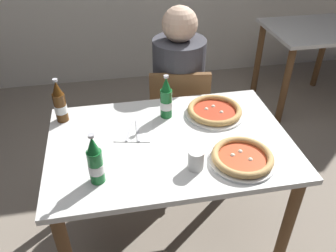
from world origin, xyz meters
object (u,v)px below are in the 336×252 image
dining_table_main (170,157)px  paper_cup (196,160)px  diner_seated (178,98)px  beer_bottle_right (60,103)px  beer_bottle_left (166,100)px  napkin_with_cutlery (134,131)px  pizza_margherita_near (242,158)px  beer_bottle_center (95,162)px  pizza_marinara_far (215,111)px  chair_behind_table (178,114)px  dining_table_background (311,45)px

dining_table_main → paper_cup: 0.28m
diner_seated → beer_bottle_right: diner_seated is taller
beer_bottle_left → diner_seated: bearing=69.6°
beer_bottle_left → napkin_with_cutlery: (-0.19, -0.11, -0.10)m
pizza_margherita_near → beer_bottle_left: 0.52m
pizza_margherita_near → beer_bottle_center: beer_bottle_center is taller
pizza_marinara_far → napkin_with_cutlery: 0.46m
diner_seated → pizza_marinara_far: diner_seated is taller
beer_bottle_left → paper_cup: 0.44m
chair_behind_table → beer_bottle_right: 0.87m
pizza_margherita_near → pizza_marinara_far: bearing=91.5°
chair_behind_table → diner_seated: bearing=-93.2°
chair_behind_table → dining_table_background: size_ratio=1.06×
beer_bottle_center → beer_bottle_right: (-0.17, 0.50, 0.00)m
beer_bottle_right → napkin_with_cutlery: size_ratio=1.16×
pizza_marinara_far → paper_cup: (-0.21, -0.41, 0.03)m
beer_bottle_right → beer_bottle_left: bearing=-6.7°
dining_table_main → pizza_margherita_near: 0.39m
diner_seated → napkin_with_cutlery: bearing=-122.6°
diner_seated → beer_bottle_right: (-0.72, -0.38, 0.27)m
chair_behind_table → pizza_margherita_near: size_ratio=2.77×
pizza_margherita_near → paper_cup: paper_cup is taller
dining_table_main → beer_bottle_left: 0.31m
pizza_marinara_far → beer_bottle_right: beer_bottle_right is taller
beer_bottle_left → napkin_with_cutlery: 0.24m
pizza_margherita_near → napkin_with_cutlery: pizza_margherita_near is taller
beer_bottle_right → pizza_marinara_far: bearing=-6.7°
beer_bottle_center → paper_cup: beer_bottle_center is taller
beer_bottle_center → napkin_with_cutlery: size_ratio=1.16×
pizza_marinara_far → beer_bottle_center: beer_bottle_center is taller
chair_behind_table → beer_bottle_left: beer_bottle_left is taller
beer_bottle_right → dining_table_background: bearing=26.7°
dining_table_main → pizza_margherita_near: (0.30, -0.22, 0.14)m
beer_bottle_center → chair_behind_table: bearing=57.3°
pizza_marinara_far → beer_bottle_center: 0.76m
beer_bottle_right → chair_behind_table: bearing=25.0°
dining_table_main → pizza_margherita_near: size_ratio=3.91×
paper_cup → pizza_marinara_far: bearing=62.5°
dining_table_main → beer_bottle_right: 0.64m
pizza_margherita_near → napkin_with_cutlery: 0.56m
dining_table_background → beer_bottle_left: size_ratio=3.24×
chair_behind_table → beer_bottle_center: bearing=65.5°
dining_table_background → beer_bottle_left: (-1.52, -1.11, 0.26)m
pizza_margherita_near → beer_bottle_right: bearing=149.0°
pizza_margherita_near → dining_table_main: bearing=143.6°
pizza_marinara_far → beer_bottle_left: size_ratio=1.31×
chair_behind_table → napkin_with_cutlery: size_ratio=4.00×
diner_seated → napkin_with_cutlery: 0.68m
diner_seated → beer_bottle_center: (-0.54, -0.88, 0.27)m
dining_table_background → pizza_margherita_near: bearing=-129.0°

